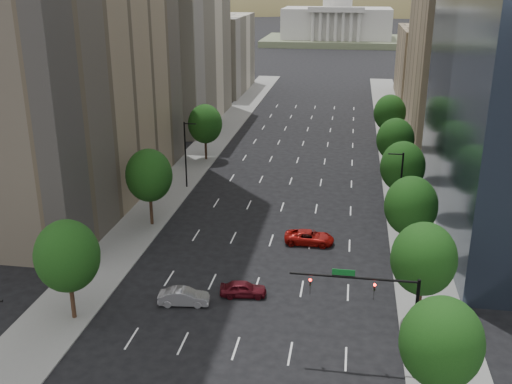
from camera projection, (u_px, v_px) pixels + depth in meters
The scene contains 23 objects.
sidewalk_left at pixel (161, 199), 75.48m from camera, with size 6.00×200.00×0.15m, color slate.
sidewalk_right at pixel (411, 214), 70.83m from camera, with size 6.00×200.00×0.15m, color slate.
midrise_cream_left at pixel (178, 29), 110.85m from camera, with size 14.00×30.00×35.00m, color beige.
filler_left at pixel (218, 54), 144.37m from camera, with size 14.00×26.00×18.00m, color beige.
parking_tan_right at pixel (457, 49), 101.43m from camera, with size 14.00×30.00×30.00m, color #8C7759.
filler_right at pixel (431, 64), 134.44m from camera, with size 14.00×26.00×16.00m, color #8C7759.
tree_right_0 at pixel (441, 343), 36.77m from camera, with size 5.20×5.20×8.39m.
tree_right_1 at pixel (424, 259), 46.85m from camera, with size 5.20×5.20×8.75m.
tree_right_2 at pixel (411, 206), 58.04m from camera, with size 5.20×5.20×8.61m.
tree_right_3 at pixel (403, 167), 69.07m from camera, with size 5.20×5.20×8.89m.
tree_right_4 at pixel (395, 140), 82.21m from camera, with size 5.20×5.20×8.46m.
tree_right_5 at pixel (390, 113), 96.96m from camera, with size 5.20×5.20×8.75m.
tree_left_0 at pixel (67, 256), 47.34m from camera, with size 5.20×5.20×8.75m.
tree_left_1 at pixel (149, 175), 65.82m from camera, with size 5.20×5.20×8.97m.
tree_left_2 at pixel (205, 124), 90.04m from camera, with size 5.20×5.20×8.68m.
streetlight_rn at pixel (400, 189), 64.88m from camera, with size 1.70×0.20×9.00m.
streetlight_ln at pixel (186, 153), 78.18m from camera, with size 1.70×0.20×9.00m.
traffic_signal at pixel (381, 300), 42.00m from camera, with size 9.12×0.40×7.38m.
capitol at pixel (337, 23), 246.28m from camera, with size 60.00×40.00×35.20m.
foothills at pixel (382, 46), 581.38m from camera, with size 720.00×413.00×263.00m.
car_maroon at pixel (243, 289), 52.58m from camera, with size 1.66×4.11×1.40m, color #4D0C15.
car_silver at pixel (184, 297), 51.22m from camera, with size 1.53×4.38×1.44m, color gray.
car_red_far at pixel (309, 237), 62.90m from camera, with size 2.41×5.22×1.45m, color #9C0F0B.
Camera 1 is at (7.67, -7.80, 26.71)m, focal length 41.75 mm.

